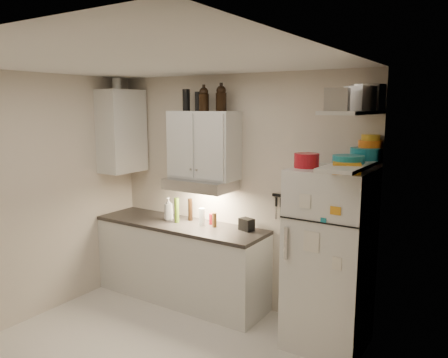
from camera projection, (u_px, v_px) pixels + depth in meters
The scene contains 35 objects.
ceiling at pixel (136, 61), 3.47m from camera, with size 3.20×3.00×0.02m, color white.
back_wall at pixel (235, 191), 4.94m from camera, with size 3.20×0.02×2.60m, color beige.
left_wall at pixel (28, 199), 4.55m from camera, with size 0.02×3.00×2.60m, color beige.
right_wall at pixel (325, 255), 2.83m from camera, with size 0.02×3.00×2.60m, color beige.
base_cabinet at pixel (181, 263), 5.12m from camera, with size 2.10×0.60×0.88m, color silver.
countertop at pixel (180, 225), 5.04m from camera, with size 2.10×0.62×0.04m, color #2B2624.
upper_cabinet at pixel (204, 145), 4.87m from camera, with size 0.80×0.33×0.75m, color silver.
side_cabinet at pixel (122, 131), 5.34m from camera, with size 0.33×0.55×1.00m, color silver.
range_hood at pixel (201, 184), 4.88m from camera, with size 0.76×0.46×0.12m, color silver.
fridge at pixel (329, 259), 4.05m from camera, with size 0.70×0.68×1.70m, color silver.
shelf_hi at pixel (354, 113), 3.61m from camera, with size 0.30×0.95×0.03m, color silver.
shelf_lo at pixel (351, 165), 3.69m from camera, with size 0.30×0.95×0.03m, color silver.
knife_strip at pixel (291, 197), 4.54m from camera, with size 0.42×0.02×0.03m, color black.
dutch_oven at pixel (307, 160), 3.96m from camera, with size 0.23×0.23×0.13m, color #AA131E.
book_stack at pixel (346, 167), 3.66m from camera, with size 0.22×0.28×0.09m, color orange.
spice_jar at pixel (341, 163), 3.84m from camera, with size 0.07×0.07×0.11m, color silver.
stock_pot at pixel (367, 98), 3.81m from camera, with size 0.31×0.31×0.22m, color silver.
tin_a at pixel (360, 99), 3.54m from camera, with size 0.20×0.18×0.20m, color #AAAAAD.
tin_b at pixel (337, 99), 3.38m from camera, with size 0.18×0.18×0.18m, color #AAAAAD.
bowl_teal at pixel (365, 154), 3.94m from camera, with size 0.27×0.27×0.11m, color teal.
bowl_orange at pixel (370, 144), 3.96m from camera, with size 0.21×0.21×0.06m, color orange.
bowl_yellow at pixel (371, 137), 3.95m from camera, with size 0.17×0.17×0.05m, color gold.
plates at pixel (348, 159), 3.69m from camera, with size 0.27×0.27×0.07m, color teal.
growler_a at pixel (204, 99), 4.69m from camera, with size 0.11×0.11×0.26m, color black, non-canonical shape.
growler_b at pixel (221, 98), 4.67m from camera, with size 0.12×0.12×0.28m, color black, non-canonical shape.
thermos_a at pixel (198, 101), 4.83m from camera, with size 0.07×0.07×0.21m, color black.
thermos_b at pixel (186, 100), 4.90m from camera, with size 0.08×0.08×0.24m, color black.
side_jar at pixel (117, 84), 5.24m from camera, with size 0.10×0.10×0.14m, color silver.
soap_bottle at pixel (169, 208), 5.13m from camera, with size 0.12×0.12×0.31m, color silver.
pepper_mill at pixel (214, 220), 4.86m from camera, with size 0.05×0.05×0.16m, color brown.
oil_bottle at pixel (177, 210), 5.04m from camera, with size 0.06×0.06×0.29m, color #456419.
vinegar_bottle at pixel (190, 209), 5.13m from camera, with size 0.06×0.06×0.26m, color black.
clear_bottle at pixel (202, 217), 4.92m from camera, with size 0.07×0.07×0.20m, color silver.
red_jar at pixel (212, 219), 4.98m from camera, with size 0.06×0.06×0.12m, color #AA131E.
caddy at pixel (247, 224), 4.73m from camera, with size 0.15×0.11×0.13m, color black.
Camera 1 is at (2.53, -2.63, 2.25)m, focal length 35.00 mm.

